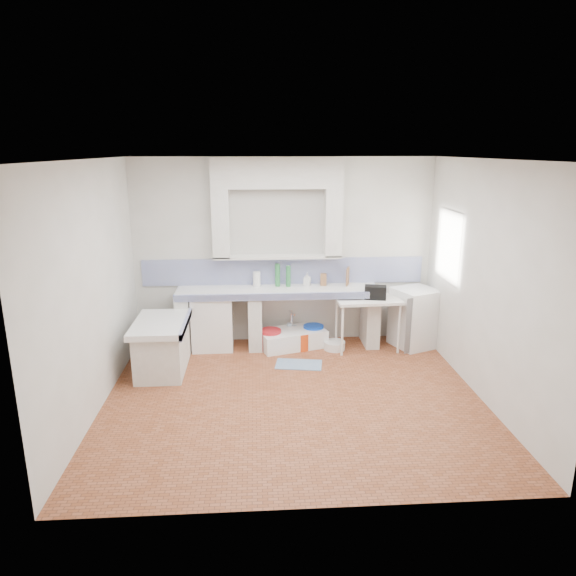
{
  "coord_description": "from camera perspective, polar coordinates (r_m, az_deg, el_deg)",
  "views": [
    {
      "loc": [
        -0.43,
        -5.64,
        2.91
      ],
      "look_at": [
        0.0,
        1.0,
        1.1
      ],
      "focal_mm": 32.04,
      "sensor_mm": 36.0,
      "label": 1
    }
  ],
  "objects": [
    {
      "name": "stove",
      "position": [
        7.79,
        -8.35,
        -3.56
      ],
      "size": [
        0.61,
        0.59,
        0.85
      ],
      "primitive_type": "cube",
      "rotation": [
        0.0,
        0.0,
        0.01
      ],
      "color": "white",
      "rests_on": "ground"
    },
    {
      "name": "water_bottle_a",
      "position": [
        8.0,
        0.17,
        -4.96
      ],
      "size": [
        0.08,
        0.08,
        0.3
      ],
      "primitive_type": "cylinder",
      "rotation": [
        0.0,
        0.0,
        -0.03
      ],
      "color": "silver",
      "rests_on": "ground"
    },
    {
      "name": "counter_pier_right",
      "position": [
        7.94,
        9.08,
        -3.32
      ],
      "size": [
        0.2,
        0.55,
        0.82
      ],
      "primitive_type": "cube",
      "color": "silver",
      "rests_on": "ground"
    },
    {
      "name": "wall_left",
      "position": [
        6.11,
        -20.89,
        -0.1
      ],
      "size": [
        0.0,
        4.5,
        4.5
      ],
      "primitive_type": "plane",
      "rotation": [
        1.57,
        0.0,
        1.57
      ],
      "color": "silver",
      "rests_on": "ground"
    },
    {
      "name": "water_bottle_b",
      "position": [
        8.01,
        0.74,
        -5.08
      ],
      "size": [
        0.08,
        0.08,
        0.26
      ],
      "primitive_type": "cylinder",
      "rotation": [
        0.0,
        0.0,
        -0.24
      ],
      "color": "silver",
      "rests_on": "ground"
    },
    {
      "name": "black_bag",
      "position": [
        7.59,
        9.67,
        -0.48
      ],
      "size": [
        0.34,
        0.24,
        0.2
      ],
      "primitive_type": "cube",
      "rotation": [
        0.0,
        0.0,
        -0.22
      ],
      "color": "black",
      "rests_on": "side_table"
    },
    {
      "name": "green_bottle_a",
      "position": [
        7.72,
        -1.17,
        1.44
      ],
      "size": [
        0.09,
        0.09,
        0.35
      ],
      "primitive_type": "cylinder",
      "rotation": [
        0.0,
        0.0,
        0.18
      ],
      "color": "#2B773D",
      "rests_on": "counter_slab"
    },
    {
      "name": "counter_pier_left",
      "position": [
        7.82,
        -11.39,
        -3.72
      ],
      "size": [
        0.2,
        0.55,
        0.82
      ],
      "primitive_type": "cube",
      "color": "silver",
      "rests_on": "ground"
    },
    {
      "name": "soap_bottle",
      "position": [
        7.76,
        2.13,
        0.98
      ],
      "size": [
        0.12,
        0.12,
        0.2
      ],
      "primitive_type": "imported",
      "rotation": [
        0.0,
        0.0,
        -0.37
      ],
      "color": "white",
      "rests_on": "counter_slab"
    },
    {
      "name": "wall_right",
      "position": [
        6.42,
        21.08,
        0.59
      ],
      "size": [
        0.0,
        4.5,
        4.5
      ],
      "primitive_type": "plane",
      "rotation": [
        1.57,
        0.0,
        -1.57
      ],
      "color": "silver",
      "rests_on": "ground"
    },
    {
      "name": "knife_block",
      "position": [
        7.8,
        3.95,
        0.94
      ],
      "size": [
        0.1,
        0.08,
        0.18
      ],
      "primitive_type": "cube",
      "rotation": [
        0.0,
        0.0,
        -0.07
      ],
      "color": "#925D3A",
      "rests_on": "counter_slab"
    },
    {
      "name": "window_frame",
      "position": [
        7.53,
        18.71,
        4.39
      ],
      "size": [
        0.35,
        0.86,
        1.06
      ],
      "primitive_type": "cube",
      "color": "#382312",
      "rests_on": "ground"
    },
    {
      "name": "counter_lip",
      "position": [
        7.36,
        -0.99,
        -0.96
      ],
      "size": [
        3.0,
        0.04,
        0.1
      ],
      "primitive_type": "cube",
      "color": "navy",
      "rests_on": "ground"
    },
    {
      "name": "peninsula_base",
      "position": [
        7.15,
        -13.77,
        -6.57
      ],
      "size": [
        0.6,
        1.0,
        0.62
      ],
      "primitive_type": "cube",
      "color": "silver",
      "rests_on": "ground"
    },
    {
      "name": "basin_white",
      "position": [
        7.77,
        5.18,
        -6.35
      ],
      "size": [
        0.32,
        0.32,
        0.12
      ],
      "primitive_type": "cylinder",
      "rotation": [
        0.0,
        0.0,
        0.01
      ],
      "color": "white",
      "rests_on": "ground"
    },
    {
      "name": "peninsula_top",
      "position": [
        7.03,
        -13.94,
        -3.92
      ],
      "size": [
        0.7,
        1.1,
        0.08
      ],
      "primitive_type": "cube",
      "color": "white",
      "rests_on": "ground"
    },
    {
      "name": "side_table",
      "position": [
        7.73,
        8.78,
        -3.96
      ],
      "size": [
        0.96,
        0.56,
        0.04
      ],
      "primitive_type": "cube",
      "rotation": [
        0.0,
        0.0,
        0.04
      ],
      "color": "white",
      "rests_on": "ground"
    },
    {
      "name": "wall_back",
      "position": [
        7.8,
        -0.48,
        4.05
      ],
      "size": [
        4.5,
        0.0,
        4.5
      ],
      "primitive_type": "plane",
      "rotation": [
        1.57,
        0.0,
        0.0
      ],
      "color": "silver",
      "rests_on": "ground"
    },
    {
      "name": "fridge",
      "position": [
        7.99,
        13.88,
        -3.21
      ],
      "size": [
        0.75,
        0.75,
        0.89
      ],
      "primitive_type": "cube",
      "rotation": [
        0.0,
        0.0,
        0.39
      ],
      "color": "white",
      "rests_on": "ground"
    },
    {
      "name": "bucket_red",
      "position": [
        7.72,
        -1.96,
        -5.74
      ],
      "size": [
        0.38,
        0.38,
        0.3
      ],
      "primitive_type": "cylinder",
      "rotation": [
        0.0,
        0.0,
        -0.18
      ],
      "color": "red",
      "rests_on": "ground"
    },
    {
      "name": "backsplash",
      "position": [
        7.85,
        -0.47,
        1.88
      ],
      "size": [
        4.27,
        0.03,
        0.4
      ],
      "primitive_type": "cube",
      "color": "navy",
      "rests_on": "ground"
    },
    {
      "name": "bucket_orange",
      "position": [
        7.73,
        1.48,
        -5.84
      ],
      "size": [
        0.3,
        0.3,
        0.26
      ],
      "primitive_type": "cylinder",
      "rotation": [
        0.0,
        0.0,
        -0.08
      ],
      "color": "#DB4311",
      "rests_on": "ground"
    },
    {
      "name": "counter_pier_mid",
      "position": [
        7.75,
        -3.67,
        -3.63
      ],
      "size": [
        0.2,
        0.55,
        0.82
      ],
      "primitive_type": "cube",
      "color": "silver",
      "rests_on": "ground"
    },
    {
      "name": "paper_towel",
      "position": [
        7.72,
        -3.49,
        0.98
      ],
      "size": [
        0.15,
        0.15,
        0.23
      ],
      "primitive_type": "cylinder",
      "rotation": [
        0.0,
        0.0,
        -0.35
      ],
      "color": "white",
      "rests_on": "counter_slab"
    },
    {
      "name": "counter_slab",
      "position": [
        7.63,
        -1.09,
        -0.38
      ],
      "size": [
        3.0,
        0.6,
        0.08
      ],
      "primitive_type": "cube",
      "color": "white",
      "rests_on": "ground"
    },
    {
      "name": "sink",
      "position": [
        7.83,
        0.48,
        -5.69
      ],
      "size": [
        1.09,
        0.79,
        0.23
      ],
      "primitive_type": "cube",
      "rotation": [
        0.0,
        0.0,
        0.3
      ],
      "color": "white",
      "rests_on": "ground"
    },
    {
      "name": "rug",
      "position": [
        7.23,
        1.21,
        -8.48
      ],
      "size": [
        0.69,
        0.46,
        0.01
      ],
      "primitive_type": "cube",
      "rotation": [
        0.0,
        0.0,
        -0.16
      ],
      "color": "#2A5E97",
      "rests_on": "ground"
    },
    {
      "name": "lace_valance",
      "position": [
        7.42,
        17.91,
        7.29
      ],
      "size": [
        0.01,
        0.84,
        0.24
      ],
      "primitive_type": "cube",
      "color": "white",
      "rests_on": "ground"
    },
    {
      "name": "cutting_board",
      "position": [
        7.84,
        6.64,
        1.3
      ],
      "size": [
        0.08,
        0.19,
        0.27
      ],
      "primitive_type": "cube",
      "rotation": [
        0.0,
        0.0,
        -0.34
      ],
      "color": "#925D3A",
      "rests_on": "counter_slab"
    },
    {
      "name": "green_bottle_b",
      "position": [
        7.7,
        0.03,
        1.31
      ],
      "size": [
        0.09,
        0.09,
        0.32
      ],
      "primitive_type": "cylinder",
      "rotation": [
        0.0,
        0.0,
        0.34
      ],
      "color": "#2B773D",
      "rests_on": "counter_slab"
    },
    {
      "name": "bucket_blue",
      "position": [
        7.93,
        2.84,
        -5.19
      ],
      "size": [
        0.41,
        0.41,
        0.29
      ],
      "primitive_type": "cylinder",
      "rotation": [
        0.0,
        0.0,
        -0.4
      ],
      "color": "blue",
      "rests_on": "ground"
    },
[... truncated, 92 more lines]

